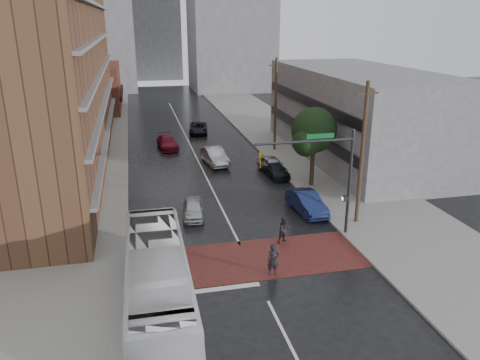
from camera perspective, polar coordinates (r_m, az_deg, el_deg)
ground at (r=28.14m, az=1.15°, el=-10.18°), size 160.00×160.00×0.00m
crosswalk at (r=28.56m, az=0.90°, el=-9.68°), size 14.00×5.00×0.02m
sidewalk_west at (r=51.00m, az=-18.55°, el=2.47°), size 9.00×90.00×0.15m
sidewalk_east at (r=53.64m, az=6.67°, el=4.13°), size 9.00×90.00×0.15m
apartment_block at (r=48.50m, az=-23.53°, el=17.85°), size 10.00×44.00×28.00m
storefront_west at (r=78.73m, az=-17.41°, el=10.69°), size 8.00×16.00×7.00m
building_east at (r=50.12m, az=14.22°, el=7.82°), size 11.00×26.00×9.00m
distant_tower_west at (r=102.17m, az=-18.40°, el=19.37°), size 18.00×16.00×32.00m
distant_tower_center at (r=119.00m, az=-10.46°, el=17.87°), size 12.00×10.00×24.00m
street_tree at (r=39.72m, az=9.00°, el=5.69°), size 4.20×4.10×6.90m
signal_mast at (r=30.24m, az=10.87°, el=1.36°), size 6.50×0.30×7.20m
utility_pole_near at (r=32.67m, az=14.64°, el=3.14°), size 1.60×0.26×10.00m
utility_pole_far at (r=50.80m, az=4.35°, el=9.21°), size 1.60×0.26×10.00m
transit_bus at (r=23.37m, az=-10.01°, el=-12.17°), size 3.04×12.47×3.47m
pedestrian_a at (r=26.66m, az=4.08°, el=-9.69°), size 0.70×0.47×1.88m
pedestrian_b at (r=30.39m, az=5.43°, el=-6.08°), size 1.02×0.90×1.76m
car_travel_a at (r=34.33m, az=-5.74°, el=-3.50°), size 1.97×3.92×1.28m
car_travel_b at (r=46.68m, az=-3.12°, el=2.92°), size 2.38×5.15×1.64m
car_travel_c at (r=53.09m, az=-8.85°, el=4.57°), size 2.41×4.96×1.39m
suv_travel at (r=59.92m, az=-5.11°, el=6.34°), size 2.94×5.14×1.35m
car_parked_near at (r=35.31m, az=8.12°, el=-2.71°), size 1.98×4.81×1.55m
car_parked_mid at (r=43.07m, az=4.39°, el=1.19°), size 1.92×4.16×1.18m
car_parked_far at (r=44.09m, az=3.95°, el=1.84°), size 2.29×4.56×1.49m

